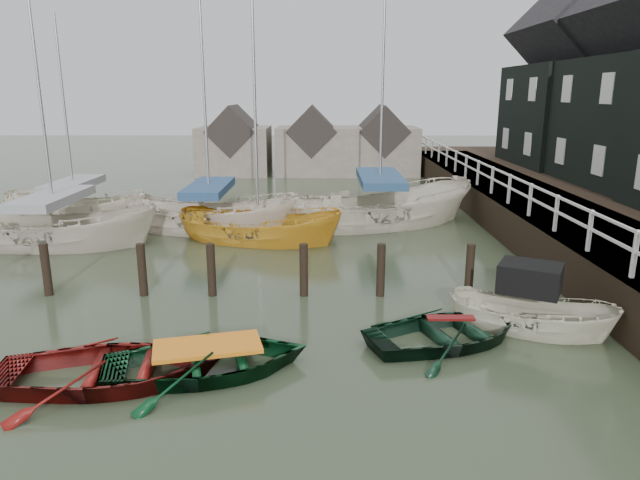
{
  "coord_description": "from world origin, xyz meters",
  "views": [
    {
      "loc": [
        1.68,
        -11.09,
        5.17
      ],
      "look_at": [
        1.62,
        3.41,
        1.4
      ],
      "focal_mm": 32.0,
      "sensor_mm": 36.0,
      "label": 1
    }
  ],
  "objects_px": {
    "sailboat_c": "(259,240)",
    "sailboat_e": "(77,220)",
    "motorboat": "(528,324)",
    "sailboat_d": "(379,223)",
    "rowboat_green": "(209,373)",
    "sailboat_b": "(211,228)",
    "sailboat_a": "(58,243)",
    "rowboat_red": "(111,382)",
    "rowboat_dkgreen": "(449,342)"
  },
  "relations": [
    {
      "from": "sailboat_c",
      "to": "sailboat_e",
      "type": "relative_size",
      "value": 1.12
    },
    {
      "from": "motorboat",
      "to": "sailboat_d",
      "type": "height_order",
      "value": "sailboat_d"
    },
    {
      "from": "rowboat_green",
      "to": "sailboat_b",
      "type": "bearing_deg",
      "value": -3.69
    },
    {
      "from": "sailboat_c",
      "to": "sailboat_d",
      "type": "xyz_separation_m",
      "value": [
        4.58,
        2.63,
        0.04
      ]
    },
    {
      "from": "rowboat_green",
      "to": "sailboat_a",
      "type": "bearing_deg",
      "value": 22.96
    },
    {
      "from": "rowboat_red",
      "to": "motorboat",
      "type": "relative_size",
      "value": 1.04
    },
    {
      "from": "rowboat_red",
      "to": "sailboat_c",
      "type": "relative_size",
      "value": 0.38
    },
    {
      "from": "rowboat_green",
      "to": "rowboat_red",
      "type": "bearing_deg",
      "value": 88.1
    },
    {
      "from": "motorboat",
      "to": "sailboat_c",
      "type": "height_order",
      "value": "sailboat_c"
    },
    {
      "from": "rowboat_red",
      "to": "sailboat_d",
      "type": "distance_m",
      "value": 14.36
    },
    {
      "from": "rowboat_dkgreen",
      "to": "sailboat_d",
      "type": "bearing_deg",
      "value": -17.92
    },
    {
      "from": "motorboat",
      "to": "rowboat_red",
      "type": "bearing_deg",
      "value": 133.68
    },
    {
      "from": "sailboat_d",
      "to": "motorboat",
      "type": "bearing_deg",
      "value": 173.46
    },
    {
      "from": "rowboat_green",
      "to": "rowboat_dkgreen",
      "type": "distance_m",
      "value": 5.06
    },
    {
      "from": "rowboat_red",
      "to": "sailboat_b",
      "type": "relative_size",
      "value": 0.33
    },
    {
      "from": "rowboat_green",
      "to": "sailboat_e",
      "type": "relative_size",
      "value": 0.41
    },
    {
      "from": "rowboat_green",
      "to": "sailboat_c",
      "type": "xyz_separation_m",
      "value": [
        -0.13,
        9.96,
        0.01
      ]
    },
    {
      "from": "rowboat_red",
      "to": "sailboat_d",
      "type": "bearing_deg",
      "value": -33.0
    },
    {
      "from": "motorboat",
      "to": "sailboat_a",
      "type": "distance_m",
      "value": 15.67
    },
    {
      "from": "rowboat_green",
      "to": "sailboat_a",
      "type": "relative_size",
      "value": 0.35
    },
    {
      "from": "rowboat_dkgreen",
      "to": "sailboat_c",
      "type": "distance_m",
      "value": 9.93
    },
    {
      "from": "rowboat_green",
      "to": "sailboat_a",
      "type": "height_order",
      "value": "sailboat_a"
    },
    {
      "from": "rowboat_red",
      "to": "sailboat_a",
      "type": "xyz_separation_m",
      "value": [
        -5.36,
        9.71,
        0.06
      ]
    },
    {
      "from": "rowboat_dkgreen",
      "to": "sailboat_b",
      "type": "bearing_deg",
      "value": 14.48
    },
    {
      "from": "rowboat_red",
      "to": "rowboat_green",
      "type": "height_order",
      "value": "rowboat_red"
    },
    {
      "from": "rowboat_green",
      "to": "sailboat_b",
      "type": "height_order",
      "value": "sailboat_b"
    },
    {
      "from": "rowboat_red",
      "to": "rowboat_dkgreen",
      "type": "bearing_deg",
      "value": -82.62
    },
    {
      "from": "rowboat_dkgreen",
      "to": "sailboat_b",
      "type": "xyz_separation_m",
      "value": [
        -7.03,
        10.21,
        0.06
      ]
    },
    {
      "from": "rowboat_red",
      "to": "sailboat_a",
      "type": "distance_m",
      "value": 11.09
    },
    {
      "from": "sailboat_b",
      "to": "motorboat",
      "type": "bearing_deg",
      "value": -126.54
    },
    {
      "from": "sailboat_b",
      "to": "sailboat_d",
      "type": "distance_m",
      "value": 6.68
    },
    {
      "from": "sailboat_a",
      "to": "sailboat_d",
      "type": "relative_size",
      "value": 0.94
    },
    {
      "from": "sailboat_a",
      "to": "sailboat_c",
      "type": "height_order",
      "value": "sailboat_a"
    },
    {
      "from": "rowboat_dkgreen",
      "to": "sailboat_b",
      "type": "relative_size",
      "value": 0.3
    },
    {
      "from": "sailboat_d",
      "to": "sailboat_e",
      "type": "bearing_deg",
      "value": 68.67
    },
    {
      "from": "rowboat_red",
      "to": "sailboat_b",
      "type": "height_order",
      "value": "sailboat_b"
    },
    {
      "from": "sailboat_c",
      "to": "sailboat_a",
      "type": "bearing_deg",
      "value": 111.54
    },
    {
      "from": "rowboat_dkgreen",
      "to": "motorboat",
      "type": "relative_size",
      "value": 0.95
    },
    {
      "from": "rowboat_green",
      "to": "motorboat",
      "type": "relative_size",
      "value": 0.99
    },
    {
      "from": "sailboat_a",
      "to": "motorboat",
      "type": "bearing_deg",
      "value": -115.7
    },
    {
      "from": "sailboat_a",
      "to": "sailboat_d",
      "type": "height_order",
      "value": "sailboat_d"
    },
    {
      "from": "rowboat_dkgreen",
      "to": "rowboat_green",
      "type": "bearing_deg",
      "value": 85.73
    },
    {
      "from": "rowboat_green",
      "to": "sailboat_b",
      "type": "xyz_separation_m",
      "value": [
        -2.16,
        11.58,
        0.06
      ]
    },
    {
      "from": "rowboat_red",
      "to": "sailboat_b",
      "type": "xyz_separation_m",
      "value": [
        -0.43,
        11.96,
        0.06
      ]
    },
    {
      "from": "rowboat_green",
      "to": "sailboat_c",
      "type": "distance_m",
      "value": 9.96
    },
    {
      "from": "sailboat_d",
      "to": "sailboat_e",
      "type": "distance_m",
      "value": 12.44
    },
    {
      "from": "rowboat_red",
      "to": "sailboat_d",
      "type": "relative_size",
      "value": 0.34
    },
    {
      "from": "sailboat_b",
      "to": "rowboat_red",
      "type": "bearing_deg",
      "value": -167.71
    },
    {
      "from": "rowboat_dkgreen",
      "to": "sailboat_d",
      "type": "height_order",
      "value": "sailboat_d"
    },
    {
      "from": "rowboat_red",
      "to": "sailboat_d",
      "type": "height_order",
      "value": "sailboat_d"
    }
  ]
}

